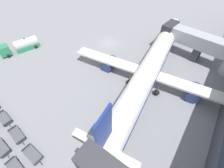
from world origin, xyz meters
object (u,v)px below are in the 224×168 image
baggage_dolly_row_mid_a_col_b (4,118)px  baggage_dolly_row_mid_a_col_c (17,135)px  baggage_dolly_row_mid_a_col_d (33,155)px  fuel_tanker_primary (22,46)px  airplane (150,67)px  baggage_dolly_row_near_col_c (1,148)px

baggage_dolly_row_mid_a_col_b → baggage_dolly_row_mid_a_col_c: same height
baggage_dolly_row_mid_a_col_b → baggage_dolly_row_mid_a_col_c: (4.57, -0.37, 0.00)m
baggage_dolly_row_mid_a_col_d → baggage_dolly_row_mid_a_col_b: bearing=175.7°
baggage_dolly_row_mid_a_col_c → fuel_tanker_primary: bearing=145.7°
fuel_tanker_primary → baggage_dolly_row_mid_a_col_d: size_ratio=2.52×
airplane → baggage_dolly_row_mid_a_col_d: bearing=-104.6°
baggage_dolly_row_near_col_c → baggage_dolly_row_mid_a_col_d: (4.65, 2.19, 0.00)m
baggage_dolly_row_near_col_c → baggage_dolly_row_mid_a_col_b: bearing=147.4°
baggage_dolly_row_mid_a_col_c → baggage_dolly_row_mid_a_col_b: bearing=175.4°
airplane → baggage_dolly_row_near_col_c: size_ratio=11.11×
airplane → baggage_dolly_row_mid_a_col_d: airplane is taller
airplane → baggage_dolly_row_mid_a_col_b: bearing=-123.3°
baggage_dolly_row_mid_a_col_b → baggage_dolly_row_mid_a_col_d: bearing=-4.3°
fuel_tanker_primary → baggage_dolly_row_near_col_c: size_ratio=2.52×
fuel_tanker_primary → baggage_dolly_row_mid_a_col_b: (16.70, -14.13, -0.86)m
baggage_dolly_row_near_col_c → baggage_dolly_row_mid_a_col_c: (0.06, 2.51, 0.00)m
fuel_tanker_primary → baggage_dolly_row_mid_a_col_c: 25.75m
baggage_dolly_row_mid_a_col_c → baggage_dolly_row_mid_a_col_d: 4.60m
fuel_tanker_primary → baggage_dolly_row_near_col_c: fuel_tanker_primary is taller
airplane → baggage_dolly_row_mid_a_col_d: (-6.33, -24.26, -2.83)m
baggage_dolly_row_near_col_c → baggage_dolly_row_mid_a_col_c: same height
baggage_dolly_row_near_col_c → baggage_dolly_row_mid_a_col_b: size_ratio=0.99×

